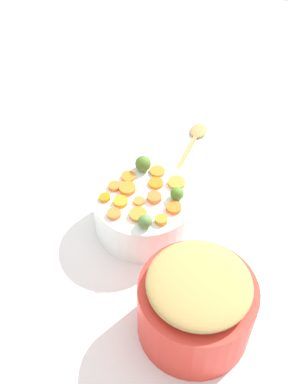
{
  "coord_description": "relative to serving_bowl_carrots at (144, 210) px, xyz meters",
  "views": [
    {
      "loc": [
        -0.09,
        0.73,
        0.94
      ],
      "look_at": [
        0.01,
        -0.0,
        0.13
      ],
      "focal_mm": 45.91,
      "sensor_mm": 36.0,
      "label": 1
    }
  ],
  "objects": [
    {
      "name": "tabletop",
      "position": [
        -0.01,
        0.0,
        -0.06
      ],
      "size": [
        2.4,
        2.4,
        0.02
      ],
      "primitive_type": "cube",
      "color": "white",
      "rests_on": "ground"
    },
    {
      "name": "serving_bowl_carrots",
      "position": [
        0.0,
        0.0,
        0.0
      ],
      "size": [
        0.23,
        0.23,
        0.1
      ],
      "primitive_type": "cylinder",
      "color": "white",
      "rests_on": "tabletop"
    },
    {
      "name": "metal_pot",
      "position": [
        -0.13,
        0.25,
        0.02
      ],
      "size": [
        0.22,
        0.22,
        0.14
      ],
      "primitive_type": "cylinder",
      "color": "red",
      "rests_on": "tabletop"
    },
    {
      "name": "stuffing_mound",
      "position": [
        -0.13,
        0.25,
        0.11
      ],
      "size": [
        0.19,
        0.19,
        0.04
      ],
      "primitive_type": "ellipsoid",
      "color": "tan",
      "rests_on": "metal_pot"
    },
    {
      "name": "carrot_slice_0",
      "position": [
        -0.07,
        0.03,
        0.06
      ],
      "size": [
        0.04,
        0.04,
        0.01
      ],
      "primitive_type": "cylinder",
      "rotation": [
        0.0,
        0.0,
        1.19
      ],
      "color": "orange",
      "rests_on": "serving_bowl_carrots"
    },
    {
      "name": "carrot_slice_1",
      "position": [
        0.05,
        0.03,
        0.06
      ],
      "size": [
        0.05,
        0.05,
        0.01
      ],
      "primitive_type": "cylinder",
      "rotation": [
        0.0,
        0.0,
        0.59
      ],
      "color": "orange",
      "rests_on": "serving_bowl_carrots"
    },
    {
      "name": "carrot_slice_2",
      "position": [
        -0.02,
        -0.07,
        0.06
      ],
      "size": [
        0.05,
        0.05,
        0.01
      ],
      "primitive_type": "cylinder",
      "rotation": [
        0.0,
        0.0,
        2.61
      ],
      "color": "orange",
      "rests_on": "serving_bowl_carrots"
    },
    {
      "name": "carrot_slice_3",
      "position": [
        0.04,
        -0.01,
        0.06
      ],
      "size": [
        0.05,
        0.05,
        0.01
      ],
      "primitive_type": "cylinder",
      "rotation": [
        0.0,
        0.0,
        2.63
      ],
      "color": "orange",
      "rests_on": "serving_bowl_carrots"
    },
    {
      "name": "carrot_slice_4",
      "position": [
        0.06,
        0.07,
        0.06
      ],
      "size": [
        0.03,
        0.03,
        0.01
      ],
      "primitive_type": "cylinder",
      "rotation": [
        0.0,
        0.0,
        3.28
      ],
      "color": "orange",
      "rests_on": "serving_bowl_carrots"
    },
    {
      "name": "carrot_slice_5",
      "position": [
        0.04,
        -0.05,
        0.06
      ],
      "size": [
        0.04,
        0.04,
        0.01
      ],
      "primitive_type": "cylinder",
      "rotation": [
        0.0,
        0.0,
        4.4
      ],
      "color": "orange",
      "rests_on": "serving_bowl_carrots"
    },
    {
      "name": "carrot_slice_6",
      "position": [
        0.01,
        0.02,
        0.06
      ],
      "size": [
        0.03,
        0.03,
        0.01
      ],
      "primitive_type": "cylinder",
      "rotation": [
        0.0,
        0.0,
        4.1
      ],
      "color": "orange",
      "rests_on": "serving_bowl_carrots"
    },
    {
      "name": "carrot_slice_7",
      "position": [
        0.07,
        -0.01,
        0.06
      ],
      "size": [
        0.03,
        0.03,
        0.01
      ],
      "primitive_type": "cylinder",
      "rotation": [
        0.0,
        0.0,
        3.0
      ],
      "color": "orange",
      "rests_on": "serving_bowl_carrots"
    },
    {
      "name": "carrot_slice_8",
      "position": [
        -0.02,
        -0.04,
        0.06
      ],
      "size": [
        0.04,
        0.04,
        0.01
      ],
      "primitive_type": "cylinder",
      "rotation": [
        0.0,
        0.0,
        6.11
      ],
      "color": "orange",
      "rests_on": "serving_bowl_carrots"
    },
    {
      "name": "carrot_slice_9",
      "position": [
        -0.07,
        -0.04,
        0.06
      ],
      "size": [
        0.06,
        0.06,
        0.01
      ],
      "primitive_type": "cylinder",
      "rotation": [
        0.0,
        0.0,
        5.3
      ],
      "color": "orange",
      "rests_on": "serving_bowl_carrots"
    },
    {
      "name": "carrot_slice_10",
      "position": [
        -0.02,
        0.01,
        0.06
      ],
      "size": [
        0.05,
        0.05,
        0.01
      ],
      "primitive_type": "cylinder",
      "rotation": [
        0.0,
        0.0,
        5.33
      ],
      "color": "orange",
      "rests_on": "serving_bowl_carrots"
    },
    {
      "name": "carrot_slice_11",
      "position": [
        -0.05,
        0.07,
        0.06
      ],
      "size": [
        0.04,
        0.04,
        0.01
      ],
      "primitive_type": "cylinder",
      "rotation": [
        0.0,
        0.0,
        2.32
      ],
      "color": "orange",
      "rests_on": "serving_bowl_carrots"
    },
    {
      "name": "carrot_slice_12",
      "position": [
        0.0,
        0.06,
        0.06
      ],
      "size": [
        0.05,
        0.05,
        0.01
      ],
      "primitive_type": "cylinder",
      "rotation": [
        0.0,
        0.0,
        3.68
      ],
      "color": "orange",
      "rests_on": "serving_bowl_carrots"
    },
    {
      "name": "carrot_slice_13",
      "position": [
        0.08,
        0.02,
        0.06
      ],
      "size": [
        0.03,
        0.03,
        0.01
      ],
      "primitive_type": "cylinder",
      "rotation": [
        0.0,
        0.0,
        4.94
      ],
      "color": "orange",
      "rests_on": "serving_bowl_carrots"
    },
    {
      "name": "brussels_sprout_0",
      "position": [
        -0.01,
        0.09,
        0.07
      ],
      "size": [
        0.03,
        0.03,
        0.03
      ],
      "primitive_type": "sphere",
      "color": "#55833E",
      "rests_on": "serving_bowl_carrots"
    },
    {
      "name": "brussels_sprout_1",
      "position": [
        -0.07,
        -0.0,
        0.07
      ],
      "size": [
        0.03,
        0.03,
        0.03
      ],
      "primitive_type": "sphere",
      "color": "#4C7F26",
      "rests_on": "serving_bowl_carrots"
    },
    {
      "name": "brussels_sprout_2",
      "position": [
        0.01,
        -0.08,
        0.07
      ],
      "size": [
        0.04,
        0.04,
        0.04
      ],
      "primitive_type": "sphere",
      "color": "#4D7025",
      "rests_on": "serving_bowl_carrots"
    },
    {
      "name": "wooden_spoon",
      "position": [
        -0.1,
        -0.32,
        -0.05
      ],
      "size": [
        0.1,
        0.26,
        0.01
      ],
      "color": "#A6834A",
      "rests_on": "tabletop"
    }
  ]
}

